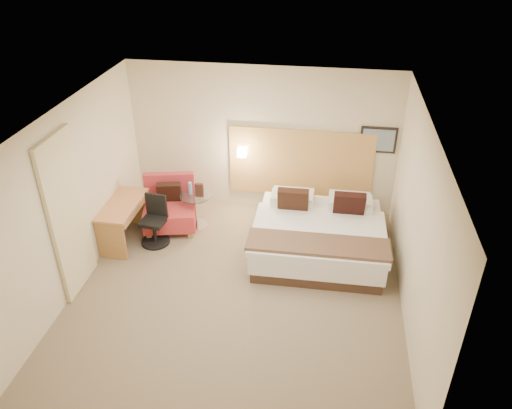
% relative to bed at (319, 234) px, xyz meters
% --- Properties ---
extents(floor, '(4.80, 5.00, 0.02)m').
position_rel_bed_xyz_m(floor, '(-1.13, -1.15, -0.34)').
color(floor, '#827058').
rests_on(floor, ground).
extents(ceiling, '(4.80, 5.00, 0.02)m').
position_rel_bed_xyz_m(ceiling, '(-1.13, -1.15, 2.38)').
color(ceiling, white).
rests_on(ceiling, floor).
extents(wall_back, '(4.80, 0.02, 2.70)m').
position_rel_bed_xyz_m(wall_back, '(-1.13, 1.36, 1.02)').
color(wall_back, beige).
rests_on(wall_back, floor).
extents(wall_front, '(4.80, 0.02, 2.70)m').
position_rel_bed_xyz_m(wall_front, '(-1.13, -3.66, 1.02)').
color(wall_front, beige).
rests_on(wall_front, floor).
extents(wall_left, '(0.02, 5.00, 2.70)m').
position_rel_bed_xyz_m(wall_left, '(-3.54, -1.15, 1.02)').
color(wall_left, beige).
rests_on(wall_left, floor).
extents(wall_right, '(0.02, 5.00, 2.70)m').
position_rel_bed_xyz_m(wall_right, '(1.28, -1.15, 1.02)').
color(wall_right, beige).
rests_on(wall_right, floor).
extents(headboard_panel, '(2.60, 0.04, 1.30)m').
position_rel_bed_xyz_m(headboard_panel, '(-0.43, 1.32, 0.62)').
color(headboard_panel, tan).
rests_on(headboard_panel, wall_back).
extents(art_frame, '(0.62, 0.03, 0.47)m').
position_rel_bed_xyz_m(art_frame, '(0.89, 1.33, 1.17)').
color(art_frame, black).
rests_on(art_frame, wall_back).
extents(art_canvas, '(0.54, 0.01, 0.39)m').
position_rel_bed_xyz_m(art_canvas, '(0.89, 1.31, 1.17)').
color(art_canvas, '#748BA0').
rests_on(art_canvas, wall_back).
extents(lamp_arm, '(0.02, 0.12, 0.02)m').
position_rel_bed_xyz_m(lamp_arm, '(-1.48, 1.27, 0.82)').
color(lamp_arm, white).
rests_on(lamp_arm, wall_back).
extents(lamp_shade, '(0.15, 0.15, 0.15)m').
position_rel_bed_xyz_m(lamp_shade, '(-1.48, 1.21, 0.82)').
color(lamp_shade, '#FBE9C4').
rests_on(lamp_shade, wall_back).
extents(curtain, '(0.06, 0.90, 2.42)m').
position_rel_bed_xyz_m(curtain, '(-3.49, -1.40, 0.89)').
color(curtain, beige).
rests_on(curtain, wall_left).
extents(bottle_a, '(0.07, 0.07, 0.22)m').
position_rel_bed_xyz_m(bottle_a, '(-2.28, 0.50, 0.40)').
color(bottle_a, '#83A6CA').
rests_on(bottle_a, side_table).
extents(menu_folder, '(0.15, 0.06, 0.24)m').
position_rel_bed_xyz_m(menu_folder, '(-2.10, 0.44, 0.41)').
color(menu_folder, '#3D2118').
rests_on(menu_folder, side_table).
extents(bed, '(2.14, 2.06, 1.02)m').
position_rel_bed_xyz_m(bed, '(0.00, 0.00, 0.00)').
color(bed, '#3F2A1F').
rests_on(bed, floor).
extents(lounge_chair, '(1.04, 0.96, 0.94)m').
position_rel_bed_xyz_m(lounge_chair, '(-2.64, 0.36, 0.04)').
color(lounge_chair, '#A67A4E').
rests_on(lounge_chair, floor).
extents(side_table, '(0.56, 0.56, 0.62)m').
position_rel_bed_xyz_m(side_table, '(-2.19, 0.45, 0.01)').
color(side_table, white).
rests_on(side_table, floor).
extents(desk, '(0.55, 1.17, 0.73)m').
position_rel_bed_xyz_m(desk, '(-3.25, -0.18, 0.24)').
color(desk, '#CD8150').
rests_on(desk, floor).
extents(desk_chair, '(0.53, 0.53, 0.85)m').
position_rel_bed_xyz_m(desk_chair, '(-2.74, -0.15, 0.02)').
color(desk_chair, black).
rests_on(desk_chair, floor).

